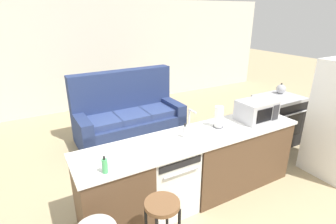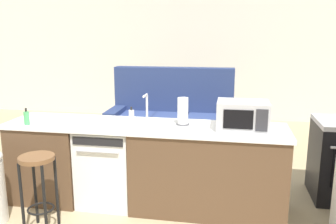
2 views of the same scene
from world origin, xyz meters
The scene contains 13 objects.
ground_plane centered at (0.00, 0.00, 0.00)m, with size 24.00×24.00×0.00m, color tan.
wall_back centered at (0.30, 4.20, 1.30)m, with size 10.00×0.06×2.60m.
kitchen_counter centered at (0.24, 0.00, 0.42)m, with size 2.94×0.66×0.90m.
dishwasher centered at (-0.25, 0.00, 0.42)m, with size 0.58×0.61×0.84m.
stove_range centered at (2.35, 0.55, 0.45)m, with size 0.76×0.68×0.90m.
microwave centered at (1.15, 0.00, 1.04)m, with size 0.50×0.37×0.28m.
sink_faucet centered at (0.15, 0.14, 1.03)m, with size 0.07×0.18×0.30m.
paper_towel_roll centered at (0.55, 0.07, 1.04)m, with size 0.14×0.14×0.28m.
soap_bottle centered at (0.01, 0.03, 0.97)m, with size 0.06×0.06×0.18m.
dish_soap_bottle centered at (-1.04, -0.23, 0.97)m, with size 0.06×0.06×0.18m.
kettle centered at (2.52, 0.68, 0.99)m, with size 0.21×0.17×0.19m.
bar_stool centered at (-0.68, -0.68, 0.54)m, with size 0.32×0.32×0.74m.
couch centered at (0.08, 2.15, 0.39)m, with size 2.02×0.94×1.27m.
Camera 1 is at (-1.55, -2.33, 2.31)m, focal length 28.00 mm.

